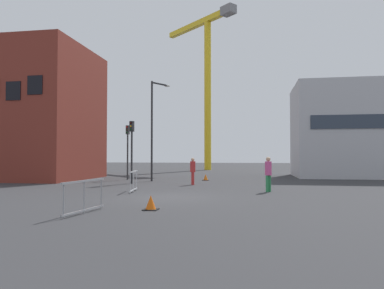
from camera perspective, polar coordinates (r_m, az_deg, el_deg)
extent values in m
plane|color=#333335|center=(16.56, -3.81, -8.24)|extent=(160.00, 160.00, 0.00)
cube|color=maroon|center=(31.92, -22.87, 4.40)|extent=(8.10, 8.53, 10.44)
cube|color=black|center=(28.08, -26.15, 7.54)|extent=(1.10, 0.06, 1.30)
cube|color=black|center=(27.24, -23.34, 8.54)|extent=(1.10, 0.06, 1.30)
cube|color=#B7B7BC|center=(35.14, 24.52, 1.96)|extent=(10.87, 7.16, 8.11)
cube|color=#2D3847|center=(31.71, 26.22, 3.28)|extent=(9.13, 0.08, 1.10)
cylinder|color=yellow|center=(48.78, 2.46, 7.62)|extent=(0.90, 0.90, 19.64)
cube|color=yellow|center=(53.01, 0.83, 18.29)|extent=(9.67, 8.86, 0.70)
cube|color=slate|center=(48.72, 5.71, 20.15)|extent=(2.14, 2.10, 1.10)
cylinder|color=#232326|center=(27.00, -6.30, 2.12)|extent=(0.14, 0.14, 7.38)
cube|color=#232326|center=(28.01, -5.06, 9.39)|extent=(0.92, 1.39, 0.10)
ellipsoid|color=silver|center=(28.54, -3.90, 9.13)|extent=(0.44, 0.24, 0.16)
cylinder|color=#232326|center=(24.67, -9.40, -2.04)|extent=(0.12, 0.12, 3.48)
cube|color=#232326|center=(24.75, -9.38, 2.81)|extent=(0.27, 0.31, 0.70)
sphere|color=#390605|center=(24.61, -9.55, 3.35)|extent=(0.11, 0.11, 0.11)
sphere|color=#F2A514|center=(24.59, -9.55, 2.84)|extent=(0.11, 0.11, 0.11)
sphere|color=#07330F|center=(24.57, -9.56, 2.33)|extent=(0.11, 0.11, 0.11)
cylinder|color=#2D2D30|center=(29.02, -10.03, -1.93)|extent=(0.12, 0.12, 3.55)
cube|color=#2D2D30|center=(29.09, -10.01, 2.26)|extent=(0.24, 0.28, 0.70)
sphere|color=red|center=(28.94, -10.12, 2.72)|extent=(0.11, 0.11, 0.11)
sphere|color=#3C2905|center=(28.93, -10.13, 2.29)|extent=(0.11, 0.11, 0.11)
sphere|color=#07330F|center=(28.91, -10.13, 1.85)|extent=(0.11, 0.11, 0.11)
cylinder|color=red|center=(23.42, 0.19, -5.33)|extent=(0.14, 0.14, 0.82)
cylinder|color=red|center=(23.61, 0.06, -5.30)|extent=(0.14, 0.14, 0.82)
cylinder|color=red|center=(23.48, 0.12, -3.48)|extent=(0.34, 0.34, 0.69)
sphere|color=tan|center=(23.47, 0.12, -2.37)|extent=(0.22, 0.22, 0.22)
cylinder|color=#2D844C|center=(19.42, 12.03, -5.98)|extent=(0.14, 0.14, 0.86)
cylinder|color=#2D844C|center=(19.27, 11.66, -6.02)|extent=(0.14, 0.14, 0.86)
cylinder|color=#D14C8C|center=(19.30, 11.83, -3.67)|extent=(0.34, 0.34, 0.72)
sphere|color=tan|center=(19.29, 11.82, -2.26)|extent=(0.23, 0.23, 0.23)
cube|color=gray|center=(12.39, -16.49, -5.49)|extent=(0.34, 2.38, 0.06)
cube|color=gray|center=(12.49, -16.53, -9.84)|extent=(0.34, 2.38, 0.06)
cylinder|color=gray|center=(11.55, -19.43, -8.36)|extent=(0.04, 0.04, 1.05)
cylinder|color=gray|center=(12.43, -16.51, -7.90)|extent=(0.04, 0.04, 1.05)
cylinder|color=gray|center=(13.35, -13.99, -7.50)|extent=(0.04, 0.04, 1.05)
cube|color=#B2B5BA|center=(19.21, -9.11, -4.19)|extent=(0.35, 1.99, 0.06)
cube|color=#B2B5BA|center=(19.28, -9.13, -7.01)|extent=(0.35, 1.99, 0.06)
cylinder|color=#B2B5BA|center=(18.36, -9.62, -5.94)|extent=(0.04, 0.04, 1.05)
cylinder|color=#B2B5BA|center=(19.24, -9.12, -5.75)|extent=(0.04, 0.04, 1.05)
cylinder|color=#B2B5BA|center=(20.13, -8.66, -5.58)|extent=(0.04, 0.04, 1.05)
cube|color=black|center=(12.85, -6.46, -10.06)|extent=(0.50, 0.50, 0.03)
cone|color=#E55B0F|center=(12.82, -6.46, -9.00)|extent=(0.39, 0.39, 0.51)
cube|color=black|center=(27.72, 2.14, -5.60)|extent=(0.48, 0.48, 0.03)
cone|color=orange|center=(27.71, 2.14, -5.13)|extent=(0.37, 0.37, 0.49)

